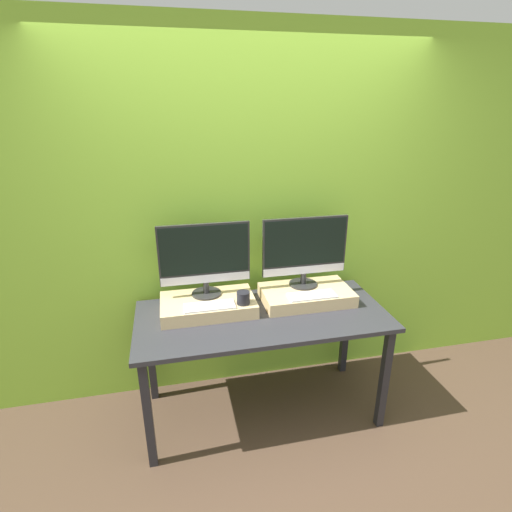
% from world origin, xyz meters
% --- Properties ---
extents(ground_plane, '(12.00, 12.00, 0.00)m').
position_xyz_m(ground_plane, '(0.00, 0.00, 0.00)').
color(ground_plane, '#4C3828').
extents(wall_back, '(8.00, 0.04, 2.60)m').
position_xyz_m(wall_back, '(0.00, 0.81, 1.30)').
color(wall_back, '#8CC638').
rests_on(wall_back, ground_plane).
extents(workbench, '(1.64, 0.74, 0.79)m').
position_xyz_m(workbench, '(0.00, 0.37, 0.71)').
color(workbench, '#2D2D33').
rests_on(workbench, ground_plane).
extents(wooden_riser_left, '(0.62, 0.37, 0.09)m').
position_xyz_m(wooden_riser_left, '(-0.34, 0.49, 0.84)').
color(wooden_riser_left, '#D6B77F').
rests_on(wooden_riser_left, workbench).
extents(monitor_left, '(0.60, 0.20, 0.50)m').
position_xyz_m(monitor_left, '(-0.34, 0.56, 1.15)').
color(monitor_left, '#282828').
rests_on(monitor_left, wooden_riser_left).
extents(keyboard_left, '(0.32, 0.12, 0.01)m').
position_xyz_m(keyboard_left, '(-0.34, 0.38, 0.89)').
color(keyboard_left, silver).
rests_on(keyboard_left, wooden_riser_left).
extents(mug, '(0.08, 0.08, 0.08)m').
position_xyz_m(mug, '(-0.13, 0.38, 0.92)').
color(mug, black).
rests_on(mug, wooden_riser_left).
extents(wooden_riser_right, '(0.62, 0.37, 0.09)m').
position_xyz_m(wooden_riser_right, '(0.34, 0.49, 0.84)').
color(wooden_riser_right, '#D6B77F').
rests_on(wooden_riser_right, workbench).
extents(monitor_right, '(0.60, 0.20, 0.50)m').
position_xyz_m(monitor_right, '(0.34, 0.56, 1.15)').
color(monitor_right, '#282828').
rests_on(monitor_right, wooden_riser_right).
extents(keyboard_right, '(0.32, 0.12, 0.01)m').
position_xyz_m(keyboard_right, '(0.34, 0.38, 0.89)').
color(keyboard_right, silver).
rests_on(keyboard_right, wooden_riser_right).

